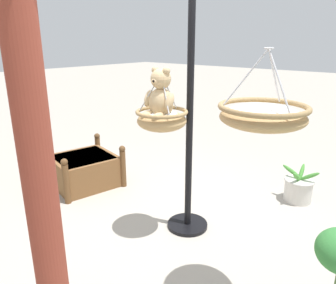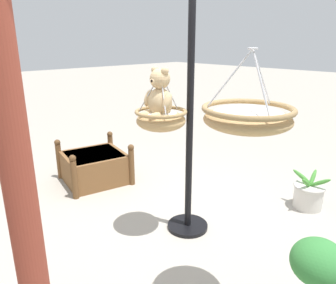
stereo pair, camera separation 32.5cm
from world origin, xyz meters
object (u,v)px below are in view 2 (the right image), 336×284
(display_pole_central, at_px, (189,160))
(hanging_basket_left_high, at_px, (248,117))
(teddy_bear, at_px, (159,97))
(potted_plant_conical_shrub, at_px, (309,194))
(hanging_basket_with_teddy, at_px, (161,119))
(greenhouse_pillar_right, at_px, (17,170))
(wooden_planter_box, at_px, (95,166))

(display_pole_central, distance_m, hanging_basket_left_high, 1.34)
(teddy_bear, relative_size, potted_plant_conical_shrub, 1.03)
(hanging_basket_with_teddy, distance_m, hanging_basket_left_high, 1.22)
(greenhouse_pillar_right, bearing_deg, wooden_planter_box, -38.86)
(hanging_basket_with_teddy, relative_size, wooden_planter_box, 0.54)
(teddy_bear, distance_m, greenhouse_pillar_right, 1.56)
(display_pole_central, distance_m, hanging_basket_with_teddy, 0.54)
(display_pole_central, height_order, potted_plant_conical_shrub, display_pole_central)
(display_pole_central, xyz_separation_m, hanging_basket_with_teddy, (0.15, 0.25, 0.45))
(hanging_basket_with_teddy, height_order, potted_plant_conical_shrub, hanging_basket_with_teddy)
(hanging_basket_with_teddy, xyz_separation_m, hanging_basket_left_high, (-1.15, 0.30, 0.26))
(wooden_planter_box, relative_size, potted_plant_conical_shrub, 2.15)
(hanging_basket_with_teddy, bearing_deg, potted_plant_conical_shrub, -117.45)
(display_pole_central, relative_size, greenhouse_pillar_right, 0.95)
(hanging_basket_with_teddy, xyz_separation_m, wooden_planter_box, (1.62, -0.17, -1.01))
(display_pole_central, relative_size, wooden_planter_box, 2.44)
(wooden_planter_box, bearing_deg, greenhouse_pillar_right, 141.14)
(display_pole_central, xyz_separation_m, teddy_bear, (0.15, 0.27, 0.67))
(teddy_bear, height_order, hanging_basket_left_high, hanging_basket_left_high)
(teddy_bear, xyz_separation_m, potted_plant_conical_shrub, (-0.86, -1.67, -1.28))
(wooden_planter_box, bearing_deg, display_pole_central, -177.32)
(greenhouse_pillar_right, distance_m, potted_plant_conical_shrub, 3.37)
(hanging_basket_left_high, height_order, wooden_planter_box, hanging_basket_left_high)
(potted_plant_conical_shrub, bearing_deg, hanging_basket_left_high, 98.54)
(hanging_basket_with_teddy, bearing_deg, teddy_bear, 90.00)
(display_pole_central, xyz_separation_m, hanging_basket_left_high, (-1.00, 0.55, 0.71))
(hanging_basket_with_teddy, xyz_separation_m, potted_plant_conical_shrub, (-0.86, -1.65, -1.07))
(display_pole_central, distance_m, wooden_planter_box, 1.86)
(teddy_bear, height_order, wooden_planter_box, teddy_bear)
(teddy_bear, xyz_separation_m, wooden_planter_box, (1.62, -0.19, -1.23))
(greenhouse_pillar_right, relative_size, potted_plant_conical_shrub, 5.50)
(hanging_basket_left_high, xyz_separation_m, potted_plant_conical_shrub, (0.29, -1.95, -1.33))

